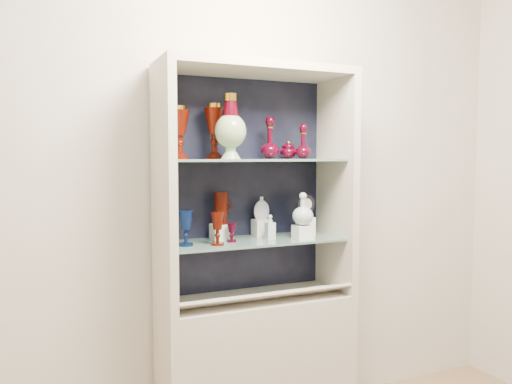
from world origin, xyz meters
name	(u,v)px	position (x,y,z in m)	size (l,w,h in m)	color
wall_back	(240,171)	(0.00, 1.75, 1.40)	(3.50, 0.02, 2.80)	beige
cabinet_base	(256,367)	(0.00, 1.53, 0.38)	(1.00, 0.40, 0.75)	beige
cabinet_back_panel	(242,185)	(0.00, 1.72, 1.32)	(0.98, 0.02, 1.15)	black
cabinet_side_left	(163,190)	(-0.48, 1.53, 1.32)	(0.04, 0.40, 1.15)	beige
cabinet_side_right	(336,185)	(0.48, 1.53, 1.32)	(0.04, 0.40, 1.15)	beige
cabinet_top_cap	(256,70)	(0.00, 1.53, 1.92)	(1.00, 0.40, 0.04)	beige
shelf_lower	(254,241)	(0.00, 1.55, 1.04)	(0.92, 0.34, 0.01)	slate
shelf_upper	(254,160)	(0.00, 1.55, 1.46)	(0.92, 0.34, 0.01)	slate
label_ledge	(265,297)	(0.00, 1.42, 0.78)	(0.92, 0.18, 0.01)	beige
label_card_0	(280,292)	(0.09, 1.42, 0.80)	(0.10, 0.07, 0.00)	white
label_card_1	(314,288)	(0.28, 1.42, 0.80)	(0.10, 0.07, 0.00)	white
label_card_2	(212,300)	(-0.28, 1.42, 0.80)	(0.10, 0.07, 0.00)	white
label_card_3	(285,291)	(0.11, 1.42, 0.80)	(0.10, 0.07, 0.00)	white
pedestal_lamp_left	(180,133)	(-0.38, 1.59, 1.60)	(0.10, 0.10, 0.26)	#470E04
pedestal_lamp_right	(214,131)	(-0.20, 1.61, 1.61)	(0.11, 0.11, 0.28)	#470E04
enamel_urn	(231,127)	(-0.16, 1.48, 1.63)	(0.15, 0.15, 0.32)	#104A2B
ruby_decanter_a	(270,135)	(0.10, 1.59, 1.60)	(0.10, 0.10, 0.25)	#3F0112
ruby_decanter_b	(303,140)	(0.28, 1.54, 1.57)	(0.09, 0.09, 0.20)	#3F0112
lidded_bowl	(288,149)	(0.23, 1.62, 1.52)	(0.09, 0.09, 0.10)	#3F0112
cobalt_goblet	(186,228)	(-0.38, 1.52, 1.14)	(0.07, 0.07, 0.17)	#05153F
ruby_goblet_tall	(217,229)	(-0.23, 1.48, 1.13)	(0.07, 0.07, 0.16)	#470E04
ruby_goblet_small	(232,232)	(-0.13, 1.53, 1.10)	(0.05, 0.05, 0.10)	#3F0112
riser_ruby_pitcher	(221,232)	(-0.16, 1.62, 1.09)	(0.10, 0.10, 0.08)	silver
ruby_pitcher	(221,208)	(-0.16, 1.62, 1.21)	(0.13, 0.08, 0.17)	#470E04
clear_square_bottle	(270,227)	(0.08, 1.53, 1.11)	(0.04, 0.04, 0.13)	#A7BCC0
riser_flat_flask	(262,228)	(0.08, 1.65, 1.09)	(0.09, 0.09, 0.09)	silver
flat_flask	(262,208)	(0.08, 1.65, 1.20)	(0.09, 0.04, 0.13)	silver
riser_clear_round_decanter	(303,232)	(0.25, 1.48, 1.08)	(0.09, 0.09, 0.07)	silver
clear_round_decanter	(303,210)	(0.25, 1.48, 1.20)	(0.11, 0.11, 0.17)	#A7BCC0
riser_cameo_medallion	(306,226)	(0.31, 1.57, 1.10)	(0.08, 0.08, 0.10)	silver
cameo_medallion	(306,205)	(0.31, 1.57, 1.21)	(0.11, 0.04, 0.13)	black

